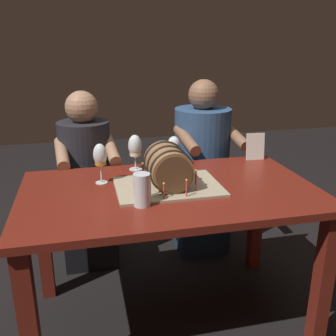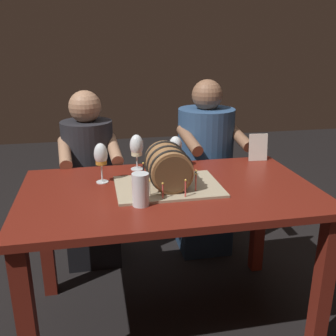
# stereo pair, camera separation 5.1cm
# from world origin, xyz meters

# --- Properties ---
(ground_plane) EXTENTS (8.00, 8.00, 0.00)m
(ground_plane) POSITION_xyz_m (0.00, 0.00, 0.00)
(ground_plane) COLOR black
(dining_table) EXTENTS (1.41, 0.83, 0.75)m
(dining_table) POSITION_xyz_m (0.00, 0.00, 0.64)
(dining_table) COLOR maroon
(dining_table) RESTS_ON ground
(barrel_cake) EXTENTS (0.50, 0.36, 0.21)m
(barrel_cake) POSITION_xyz_m (-0.01, 0.02, 0.84)
(barrel_cake) COLOR tan
(barrel_cake) RESTS_ON dining_table
(wine_glass_amber) EXTENTS (0.07, 0.07, 0.20)m
(wine_glass_amber) POSITION_xyz_m (-0.31, 0.15, 0.89)
(wine_glass_amber) COLOR white
(wine_glass_amber) RESTS_ON dining_table
(wine_glass_empty) EXTENTS (0.07, 0.07, 0.18)m
(wine_glass_empty) POSITION_xyz_m (0.10, 0.31, 0.88)
(wine_glass_empty) COLOR white
(wine_glass_empty) RESTS_ON dining_table
(wine_glass_white) EXTENTS (0.07, 0.07, 0.20)m
(wine_glass_white) POSITION_xyz_m (-0.12, 0.32, 0.88)
(wine_glass_white) COLOR white
(wine_glass_white) RESTS_ON dining_table
(beer_pint) EXTENTS (0.07, 0.07, 0.14)m
(beer_pint) POSITION_xyz_m (-0.16, -0.16, 0.82)
(beer_pint) COLOR white
(beer_pint) RESTS_ON dining_table
(menu_card) EXTENTS (0.11, 0.03, 0.16)m
(menu_card) POSITION_xyz_m (0.60, 0.34, 0.83)
(menu_card) COLOR silver
(menu_card) RESTS_ON dining_table
(person_seated_left) EXTENTS (0.38, 0.48, 1.15)m
(person_seated_left) POSITION_xyz_m (-0.38, 0.68, 0.52)
(person_seated_left) COLOR black
(person_seated_left) RESTS_ON ground
(person_seated_right) EXTENTS (0.43, 0.51, 1.20)m
(person_seated_right) POSITION_xyz_m (0.38, 0.68, 0.57)
(person_seated_right) COLOR #1B2D46
(person_seated_right) RESTS_ON ground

